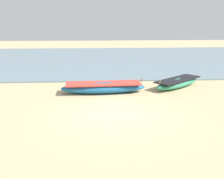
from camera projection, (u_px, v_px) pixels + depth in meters
ground at (113, 114)px, 11.51m from camera, size 80.00×80.00×0.00m
sea_water at (102, 59)px, 27.08m from camera, size 60.00×20.00×0.08m
fishing_boat_2 at (178, 83)px, 15.99m from camera, size 3.58×3.23×0.71m
fishing_boat_3 at (103, 87)px, 14.77m from camera, size 4.63×1.39×0.77m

